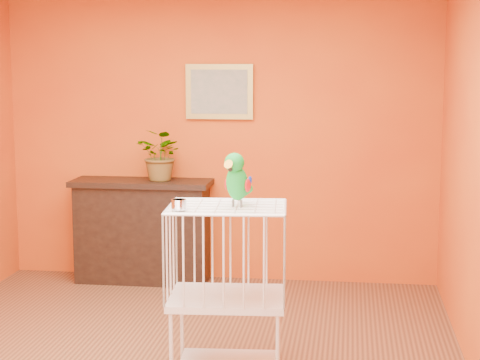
# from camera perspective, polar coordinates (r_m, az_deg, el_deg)

# --- Properties ---
(room_shell) EXTENTS (4.50, 4.50, 4.50)m
(room_shell) POSITION_cam_1_polar(r_m,az_deg,el_deg) (5.18, -5.47, 3.57)
(room_shell) COLOR #CD5513
(room_shell) RESTS_ON ground
(console_cabinet) EXTENTS (1.28, 0.46, 0.95)m
(console_cabinet) POSITION_cam_1_polar(r_m,az_deg,el_deg) (7.46, -6.97, -3.61)
(console_cabinet) COLOR black
(console_cabinet) RESTS_ON ground
(potted_plant) EXTENTS (0.57, 0.60, 0.37)m
(potted_plant) POSITION_cam_1_polar(r_m,az_deg,el_deg) (7.27, -5.64, 1.34)
(potted_plant) COLOR #26722D
(potted_plant) RESTS_ON console_cabinet
(framed_picture) EXTENTS (0.62, 0.04, 0.50)m
(framed_picture) POSITION_cam_1_polar(r_m,az_deg,el_deg) (7.35, -1.48, 6.30)
(framed_picture) COLOR #A18939
(framed_picture) RESTS_ON room_shell
(birdcage) EXTENTS (0.77, 0.61, 1.12)m
(birdcage) POSITION_cam_1_polar(r_m,az_deg,el_deg) (5.14, -0.91, -7.79)
(birdcage) COLOR silver
(birdcage) RESTS_ON ground
(feed_cup) EXTENTS (0.09, 0.09, 0.06)m
(feed_cup) POSITION_cam_1_polar(r_m,az_deg,el_deg) (4.88, -4.37, -1.75)
(feed_cup) COLOR silver
(feed_cup) RESTS_ON birdcage
(parrot) EXTENTS (0.19, 0.31, 0.35)m
(parrot) POSITION_cam_1_polar(r_m,az_deg,el_deg) (4.95, -0.22, 0.06)
(parrot) COLOR #59544C
(parrot) RESTS_ON birdcage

